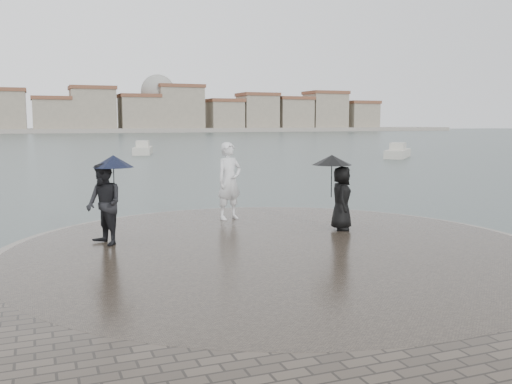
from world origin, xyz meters
name	(u,v)px	position (x,y,z in m)	size (l,w,h in m)	color
ground	(359,309)	(0.00, 0.00, 0.00)	(400.00, 400.00, 0.00)	#2B3835
kerb_ring	(277,255)	(0.00, 3.50, 0.16)	(12.50, 12.50, 0.32)	gray
quay_tip	(277,254)	(0.00, 3.50, 0.18)	(11.90, 11.90, 0.36)	#2D261E
statue	(229,181)	(0.17, 7.36, 1.47)	(0.81, 0.53, 2.21)	silver
visitor_left	(106,197)	(-3.54, 5.12, 1.46)	(1.23, 1.13, 2.04)	black
visitor_right	(339,187)	(2.29, 4.77, 1.48)	(1.20, 1.11, 1.95)	black
far_skyline	(27,112)	(-6.29, 160.71, 5.61)	(260.00, 20.00, 37.00)	gray
boats	(151,155)	(3.97, 38.90, 0.38)	(46.71, 18.96, 1.50)	#B7B3A5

